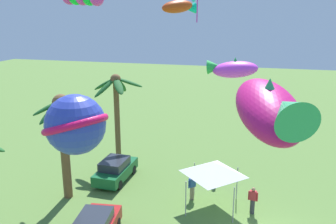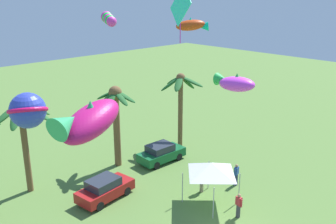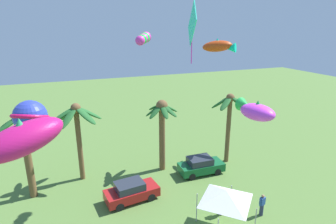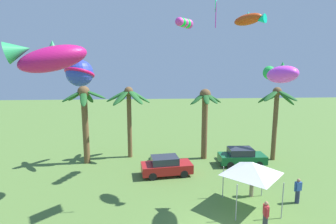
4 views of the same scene
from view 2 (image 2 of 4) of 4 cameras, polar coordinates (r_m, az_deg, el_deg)
The scene contains 15 objects.
palm_tree_0 at distance 26.45m, azimuth -21.15°, elevation -1.38°, with size 4.08×3.38×6.63m.
palm_tree_1 at distance 28.98m, azimuth -7.88°, elevation 0.40°, with size 3.16×3.31×6.46m.
palm_tree_3 at distance 32.24m, azimuth 1.90°, elevation 2.98°, with size 3.50×3.83×6.65m.
parked_car_0 at distance 25.80m, azimuth -9.52°, elevation -11.36°, with size 4.08×2.17×1.51m.
parked_car_1 at distance 30.65m, azimuth -1.04°, elevation -6.21°, with size 3.95×1.84×1.51m.
spectator_0 at distance 23.98m, azimuth 10.61°, elevation -13.69°, with size 0.29×0.54×1.59m.
spectator_1 at distance 26.36m, azimuth 5.12°, elevation -10.35°, with size 0.43×0.43×1.59m.
spectator_2 at distance 27.55m, azimuth 10.26°, elevation -9.26°, with size 0.54×0.31×1.59m.
festival_tent at distance 24.44m, azimuth 6.59°, elevation -8.42°, with size 2.86×2.86×2.85m.
kite_fish_0 at distance 23.58m, azimuth 3.70°, elevation 12.94°, with size 1.93×1.97×0.89m.
kite_diamond_1 at distance 20.77m, azimuth 1.90°, elevation 15.64°, with size 0.63×2.13×3.08m.
kite_ball_2 at distance 18.50m, azimuth -20.42°, elevation 0.22°, with size 2.45×2.44×1.67m.
kite_fish_3 at distance 13.94m, azimuth -11.99°, elevation -1.29°, with size 3.56×2.28×1.70m.
kite_fish_4 at distance 22.91m, azimuth 10.01°, elevation 4.32°, with size 1.26×2.81×1.22m.
kite_tube_5 at distance 24.07m, azimuth -8.96°, elevation 13.72°, with size 1.59×2.48×0.81m.
Camera 2 is at (-14.33, -10.27, 13.21)m, focal length 40.36 mm.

